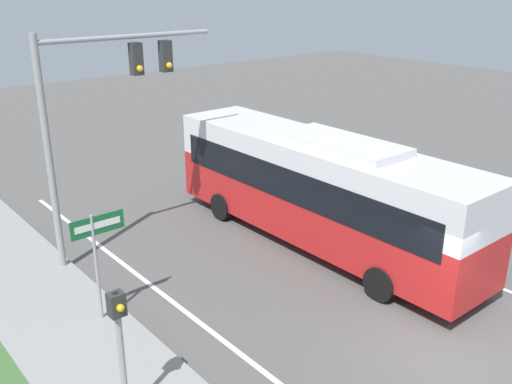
{
  "coord_description": "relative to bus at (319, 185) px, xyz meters",
  "views": [
    {
      "loc": [
        -10.11,
        -5.57,
        7.84
      ],
      "look_at": [
        0.12,
        6.74,
        1.82
      ],
      "focal_mm": 40.0,
      "sensor_mm": 36.0,
      "label": 1
    }
  ],
  "objects": [
    {
      "name": "signal_gantry",
      "position": [
        -5.25,
        3.46,
        2.69
      ],
      "size": [
        5.35,
        0.41,
        6.57
      ],
      "color": "#939399",
      "rests_on": "ground_plane"
    },
    {
      "name": "pedestrian_signal",
      "position": [
        -8.26,
        -3.16,
        -0.05
      ],
      "size": [
        0.28,
        0.34,
        2.76
      ],
      "color": "#939399",
      "rests_on": "ground_plane"
    },
    {
      "name": "bus",
      "position": [
        0.0,
        0.0,
        0.0
      ],
      "size": [
        2.6,
        11.08,
        3.55
      ],
      "color": "red",
      "rests_on": "ground_plane"
    },
    {
      "name": "ground_plane",
      "position": [
        -1.76,
        -5.73,
        -1.95
      ],
      "size": [
        80.0,
        80.0,
        0.0
      ],
      "primitive_type": "plane",
      "color": "#565451"
    },
    {
      "name": "street_sign",
      "position": [
        -7.08,
        0.24,
        0.04
      ],
      "size": [
        1.31,
        0.08,
        2.81
      ],
      "color": "#939399",
      "rests_on": "ground_plane"
    }
  ]
}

